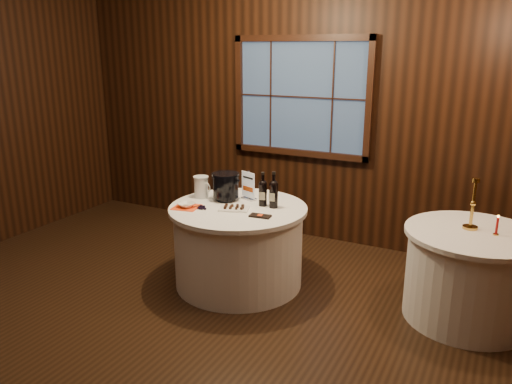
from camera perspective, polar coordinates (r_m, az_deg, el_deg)
The scene contains 16 objects.
ground at distance 4.17m, azimuth -8.97°, elevation -15.59°, with size 6.00×6.00×0.00m, color black.
back_wall at distance 5.76m, azimuth 5.22°, elevation 9.74°, with size 6.00×0.10×3.00m.
main_table at distance 4.74m, azimuth -2.02°, elevation -6.08°, with size 1.28×1.28×0.77m.
side_table at distance 4.50m, azimuth 23.16°, elevation -8.75°, with size 1.08×1.08×0.77m.
sign_stand at distance 4.80m, azimuth -0.83°, elevation 0.25°, with size 0.17×0.13×0.28m.
port_bottle_left at distance 4.60m, azimuth 0.79°, elevation 0.08°, with size 0.08×0.09×0.32m.
port_bottle_right at distance 4.55m, azimuth 2.03°, elevation -0.02°, with size 0.08×0.08×0.34m.
ice_bucket at distance 4.77m, azimuth -3.48°, elevation 0.68°, with size 0.26×0.26×0.27m.
chocolate_plate at distance 4.52m, azimuth -2.53°, elevation -1.83°, with size 0.31×0.25×0.04m.
chocolate_box at distance 4.33m, azimuth 0.48°, elevation -2.75°, with size 0.19×0.09×0.02m, color black.
grape_bunch at distance 4.56m, azimuth -6.18°, elevation -1.74°, with size 0.15×0.06×0.03m.
glass_pitcher at distance 4.89m, azimuth -6.27°, elevation 0.60°, with size 0.20×0.15×0.21m.
orange_napkin at distance 4.63m, azimuth -7.96°, elevation -1.72°, with size 0.23×0.23×0.00m, color #FB4515.
cracker_bowl at distance 4.63m, azimuth -7.97°, elevation -1.47°, with size 0.15×0.15×0.04m, color white.
brass_candlestick at distance 4.37m, azimuth 23.47°, elevation -1.98°, with size 0.12×0.12×0.42m.
red_candle at distance 4.33m, azimuth 25.82°, elevation -3.64°, with size 0.04×0.04×0.16m.
Camera 1 is at (2.17, -2.82, 2.18)m, focal length 35.00 mm.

